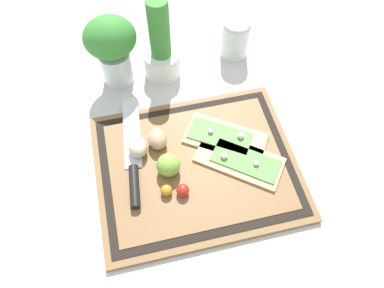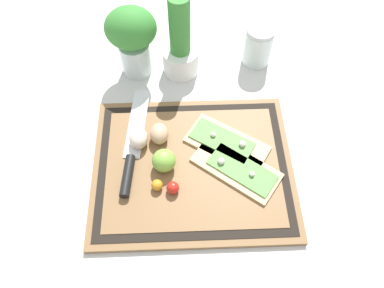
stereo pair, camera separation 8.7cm
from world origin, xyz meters
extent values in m
plane|color=silver|center=(0.00, 0.00, 0.00)|extent=(6.00, 6.00, 0.00)
cube|color=brown|center=(0.00, 0.00, 0.01)|extent=(0.46, 0.38, 0.01)
cube|color=black|center=(0.00, 0.00, 0.01)|extent=(0.43, 0.35, 0.00)
cube|color=brown|center=(0.00, 0.00, 0.02)|extent=(0.40, 0.31, 0.00)
cube|color=#DBBC7F|center=(0.10, -0.01, 0.02)|extent=(0.21, 0.19, 0.01)
cube|color=#568942|center=(0.11, -0.02, 0.03)|extent=(0.16, 0.14, 0.00)
sphere|color=silver|center=(0.06, 0.00, 0.03)|extent=(0.02, 0.02, 0.02)
sphere|color=silver|center=(0.13, -0.03, 0.03)|extent=(0.01, 0.01, 0.01)
cube|color=#DBBC7F|center=(0.08, 0.05, 0.02)|extent=(0.21, 0.18, 0.01)
cube|color=#568942|center=(0.07, 0.06, 0.03)|extent=(0.16, 0.13, 0.00)
sphere|color=silver|center=(0.12, 0.04, 0.03)|extent=(0.02, 0.02, 0.02)
sphere|color=silver|center=(0.05, 0.07, 0.03)|extent=(0.01, 0.01, 0.01)
cube|color=silver|center=(-0.13, 0.12, 0.02)|extent=(0.06, 0.21, 0.00)
cylinder|color=black|center=(-0.15, -0.03, 0.03)|extent=(0.03, 0.10, 0.02)
ellipsoid|color=tan|center=(-0.08, 0.08, 0.04)|extent=(0.04, 0.05, 0.04)
ellipsoid|color=beige|center=(-0.12, 0.06, 0.04)|extent=(0.04, 0.05, 0.04)
sphere|color=#7FB742|center=(-0.06, 0.00, 0.04)|extent=(0.05, 0.05, 0.05)
sphere|color=red|center=(-0.05, -0.06, 0.03)|extent=(0.03, 0.03, 0.03)
sphere|color=orange|center=(-0.08, -0.05, 0.03)|extent=(0.03, 0.03, 0.03)
cylinder|color=white|center=(-0.02, 0.31, 0.04)|extent=(0.10, 0.10, 0.07)
cylinder|color=#388433|center=(-0.02, 0.31, 0.14)|extent=(0.05, 0.05, 0.20)
cylinder|color=silver|center=(0.19, 0.34, 0.05)|extent=(0.08, 0.08, 0.10)
cylinder|color=olive|center=(0.19, 0.34, 0.02)|extent=(0.07, 0.07, 0.04)
cylinder|color=silver|center=(0.19, 0.34, 0.11)|extent=(0.07, 0.07, 0.01)
cylinder|color=silver|center=(-0.14, 0.32, 0.05)|extent=(0.08, 0.08, 0.09)
ellipsoid|color=#388433|center=(-0.14, 0.32, 0.15)|extent=(0.13, 0.11, 0.10)
camera|label=1|loc=(-0.10, -0.40, 0.77)|focal=35.00mm
camera|label=2|loc=(-0.02, -0.41, 0.77)|focal=35.00mm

